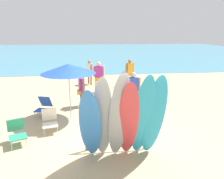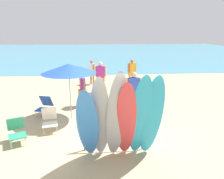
{
  "view_description": "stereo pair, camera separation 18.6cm",
  "coord_description": "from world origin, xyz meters",
  "views": [
    {
      "loc": [
        -0.79,
        -5.48,
        3.38
      ],
      "look_at": [
        0.0,
        1.96,
        1.29
      ],
      "focal_mm": 33.58,
      "sensor_mm": 36.0,
      "label": 1
    },
    {
      "loc": [
        -0.6,
        -5.5,
        3.38
      ],
      "look_at": [
        0.0,
        1.96,
        1.29
      ],
      "focal_mm": 33.58,
      "sensor_mm": 36.0,
      "label": 2
    }
  ],
  "objects": [
    {
      "name": "beach_chair_blue",
      "position": [
        -2.73,
        2.86,
        0.42
      ],
      "size": [
        0.68,
        0.83,
        0.8
      ],
      "rotation": [
        0.0,
        0.0,
        -0.29
      ],
      "color": "#B7B7BC",
      "rests_on": "ground"
    },
    {
      "name": "beach_umbrella",
      "position": [
        -1.61,
        2.47,
        2.01
      ],
      "size": [
        2.08,
        2.08,
        2.19
      ],
      "color": "silver",
      "rests_on": "ground"
    },
    {
      "name": "beachgoer_near_rack",
      "position": [
        -1.2,
        3.79,
        0.91
      ],
      "size": [
        0.41,
        0.58,
        1.57
      ],
      "rotation": [
        0.0,
        0.0,
        4.95
      ],
      "color": "brown",
      "rests_on": "ground"
    },
    {
      "name": "ocean_water",
      "position": [
        0.0,
        30.98,
        0.01
      ],
      "size": [
        60.0,
        40.0,
        0.02
      ],
      "primitive_type": "cube",
      "color": "teal",
      "rests_on": "ground"
    },
    {
      "name": "surfboard_blue_0",
      "position": [
        -0.82,
        -0.66,
        1.09
      ],
      "size": [
        0.63,
        1.05,
        2.18
      ],
      "primitive_type": "ellipsoid",
      "rotation": [
        0.41,
        0.0,
        -0.08
      ],
      "color": "#337AD1",
      "rests_on": "ground"
    },
    {
      "name": "beachgoer_strolling",
      "position": [
        -0.32,
        6.05,
        1.01
      ],
      "size": [
        0.66,
        0.28,
        1.76
      ],
      "rotation": [
        0.0,
        0.0,
        3.02
      ],
      "color": "beige",
      "rests_on": "ground"
    },
    {
      "name": "surfboard_teal_5",
      "position": [
        0.79,
        -0.66,
        1.24
      ],
      "size": [
        0.56,
        0.99,
        2.47
      ],
      "primitive_type": "ellipsoid",
      "rotation": [
        0.36,
        0.0,
        0.0
      ],
      "color": "#289EC6",
      "rests_on": "ground"
    },
    {
      "name": "beach_chair_red",
      "position": [
        -2.23,
        1.41,
        0.43
      ],
      "size": [
        0.63,
        0.77,
        0.82
      ],
      "rotation": [
        0.0,
        0.0,
        0.21
      ],
      "color": "#B7B7BC",
      "rests_on": "ground"
    },
    {
      "name": "surfboard_grey_2",
      "position": [
        -0.1,
        -0.65,
        1.28
      ],
      "size": [
        0.62,
        0.97,
        2.56
      ],
      "primitive_type": "ellipsoid",
      "rotation": [
        0.33,
        0.0,
        0.09
      ],
      "color": "#999EA3",
      "rests_on": "ground"
    },
    {
      "name": "ground",
      "position": [
        0.0,
        14.0,
        0.0
      ],
      "size": [
        60.0,
        60.0,
        0.0
      ],
      "primitive_type": "plane",
      "color": "tan"
    },
    {
      "name": "beach_chair_striped",
      "position": [
        -3.09,
        0.66,
        0.43
      ],
      "size": [
        0.74,
        0.85,
        0.81
      ],
      "rotation": [
        0.0,
        0.0,
        0.41
      ],
      "color": "#B7B7BC",
      "rests_on": "ground"
    },
    {
      "name": "surfboard_grey_1",
      "position": [
        -0.51,
        -0.6,
        1.22
      ],
      "size": [
        0.53,
        0.93,
        2.44
      ],
      "primitive_type": "ellipsoid",
      "rotation": [
        0.34,
        0.0,
        -0.04
      ],
      "color": "#999EA3",
      "rests_on": "ground"
    },
    {
      "name": "beachgoer_photographing",
      "position": [
        1.7,
        7.38,
        0.98
      ],
      "size": [
        0.59,
        0.38,
        1.7
      ],
      "rotation": [
        0.0,
        0.0,
        0.43
      ],
      "color": "#9E704C",
      "rests_on": "ground"
    },
    {
      "name": "surfboard_teal_4",
      "position": [
        0.5,
        -0.67,
        1.25
      ],
      "size": [
        0.53,
        1.05,
        2.49
      ],
      "primitive_type": "ellipsoid",
      "rotation": [
        0.38,
        0.0,
        0.0
      ],
      "color": "#289EC6",
      "rests_on": "ground"
    },
    {
      "name": "surfboard_rack",
      "position": [
        0.0,
        0.0,
        0.57
      ],
      "size": [
        2.03,
        0.07,
        0.78
      ],
      "color": "brown",
      "rests_on": "ground"
    },
    {
      "name": "beachgoer_by_water",
      "position": [
        -0.82,
        7.96,
        0.92
      ],
      "size": [
        0.41,
        0.53,
        1.59
      ],
      "rotation": [
        0.0,
        0.0,
        2.1
      ],
      "color": "#9E704C",
      "rests_on": "ground"
    },
    {
      "name": "surfboard_red_3",
      "position": [
        0.14,
        -0.64,
        1.16
      ],
      "size": [
        0.62,
        1.04,
        2.32
      ],
      "primitive_type": "ellipsoid",
      "rotation": [
        0.38,
        0.0,
        -0.1
      ],
      "color": "#D13D42",
      "rests_on": "ground"
    },
    {
      "name": "beachgoer_midbeach",
      "position": [
        1.01,
        3.0,
        1.0
      ],
      "size": [
        0.66,
        0.28,
        1.74
      ],
      "rotation": [
        0.0,
        0.0,
        3.06
      ],
      "color": "tan",
      "rests_on": "ground"
    }
  ]
}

